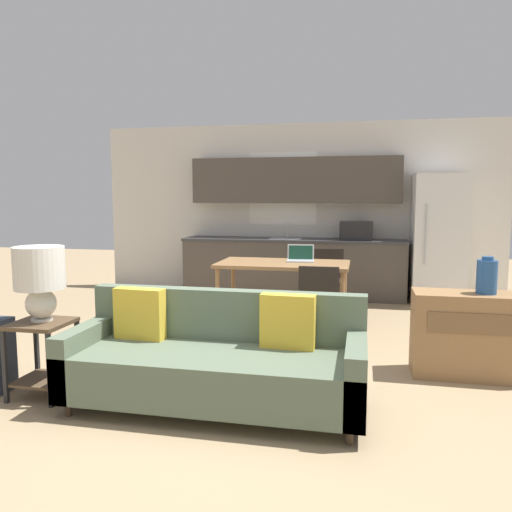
% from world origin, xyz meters
% --- Properties ---
extents(ground_plane, '(20.00, 20.00, 0.00)m').
position_xyz_m(ground_plane, '(0.00, 0.00, 0.00)').
color(ground_plane, '#9E8460').
extents(wall_back, '(6.40, 0.07, 2.70)m').
position_xyz_m(wall_back, '(-0.00, 4.63, 1.35)').
color(wall_back, silver).
rests_on(wall_back, ground_plane).
extents(kitchen_counter, '(3.44, 0.65, 2.15)m').
position_xyz_m(kitchen_counter, '(0.02, 4.33, 0.84)').
color(kitchen_counter, '#4C443D').
rests_on(kitchen_counter, ground_plane).
extents(refrigerator, '(0.73, 0.75, 1.87)m').
position_xyz_m(refrigerator, '(2.13, 4.22, 0.94)').
color(refrigerator, white).
rests_on(refrigerator, ground_plane).
extents(dining_table, '(1.54, 0.83, 0.77)m').
position_xyz_m(dining_table, '(0.14, 2.40, 0.70)').
color(dining_table, olive).
rests_on(dining_table, ground_plane).
extents(couch, '(2.16, 0.80, 0.83)m').
position_xyz_m(couch, '(0.02, 0.05, 0.34)').
color(couch, '#3D2D1E').
rests_on(couch, ground_plane).
extents(side_table, '(0.42, 0.42, 0.59)m').
position_xyz_m(side_table, '(-1.35, -0.07, 0.39)').
color(side_table, brown).
rests_on(side_table, ground_plane).
extents(table_lamp, '(0.38, 0.38, 0.58)m').
position_xyz_m(table_lamp, '(-1.36, -0.03, 0.94)').
color(table_lamp, silver).
rests_on(table_lamp, side_table).
extents(credenza, '(0.99, 0.41, 0.73)m').
position_xyz_m(credenza, '(1.99, 1.08, 0.37)').
color(credenza, olive).
rests_on(credenza, ground_plane).
extents(vase, '(0.17, 0.17, 0.32)m').
position_xyz_m(vase, '(2.08, 1.08, 0.88)').
color(vase, '#234C84').
rests_on(vase, credenza).
extents(dining_chair_near_right, '(0.42, 0.42, 0.86)m').
position_xyz_m(dining_chair_near_right, '(0.64, 1.65, 0.49)').
color(dining_chair_near_right, black).
rests_on(dining_chair_near_right, ground_plane).
extents(dining_chair_far_right, '(0.46, 0.46, 0.86)m').
position_xyz_m(dining_chair_far_right, '(0.63, 3.16, 0.49)').
color(dining_chair_far_right, black).
rests_on(dining_chair_far_right, ground_plane).
extents(laptop, '(0.34, 0.28, 0.20)m').
position_xyz_m(laptop, '(0.33, 2.55, 0.82)').
color(laptop, '#B7BABC').
rests_on(laptop, dining_table).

